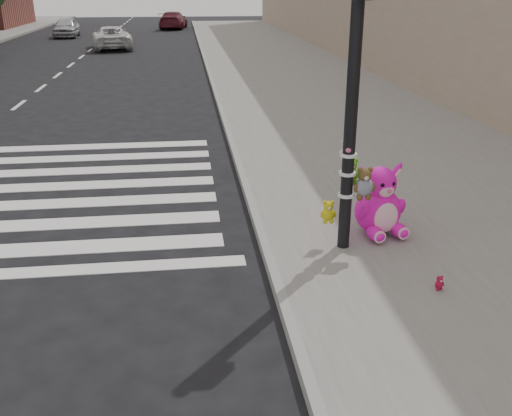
{
  "coord_description": "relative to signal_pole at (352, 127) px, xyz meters",
  "views": [
    {
      "loc": [
        0.54,
        -5.06,
        3.51
      ],
      "look_at": [
        1.4,
        1.83,
        0.75
      ],
      "focal_mm": 40.0,
      "sensor_mm": 36.0,
      "label": 1
    }
  ],
  "objects": [
    {
      "name": "car_white_near",
      "position": [
        -5.99,
        26.76,
        -1.19
      ],
      "size": [
        2.65,
        4.65,
        1.22
      ],
      "primitive_type": "imported",
      "rotation": [
        0.0,
        0.0,
        3.29
      ],
      "color": "silver",
      "rests_on": "ground"
    },
    {
      "name": "car_silver_deep",
      "position": [
        -9.82,
        34.58,
        -1.16
      ],
      "size": [
        1.67,
        3.8,
        1.27
      ],
      "primitive_type": "imported",
      "rotation": [
        0.0,
        0.0,
        0.04
      ],
      "color": "silver",
      "rests_on": "ground"
    },
    {
      "name": "sidewalk_near",
      "position": [
        2.37,
        8.19,
        -1.73
      ],
      "size": [
        7.0,
        80.0,
        0.14
      ],
      "primitive_type": "cube",
      "color": "slate",
      "rests_on": "ground"
    },
    {
      "name": "ground",
      "position": [
        -2.63,
        -1.81,
        -1.8
      ],
      "size": [
        120.0,
        120.0,
        0.0
      ],
      "primitive_type": "plane",
      "color": "black",
      "rests_on": "ground"
    },
    {
      "name": "curb_edge",
      "position": [
        -1.08,
        8.19,
        -1.73
      ],
      "size": [
        0.12,
        80.0,
        0.15
      ],
      "primitive_type": "cube",
      "color": "gray",
      "rests_on": "ground"
    },
    {
      "name": "red_teddy",
      "position": [
        0.77,
        -1.31,
        -1.57
      ],
      "size": [
        0.14,
        0.11,
        0.18
      ],
      "primitive_type": null,
      "rotation": [
        0.0,
        0.0,
        0.16
      ],
      "color": "#AB1132",
      "rests_on": "sidewalk_near"
    },
    {
      "name": "car_maroon_near",
      "position": [
        -2.72,
        41.03,
        -1.14
      ],
      "size": [
        2.41,
        4.73,
        1.32
      ],
      "primitive_type": "imported",
      "rotation": [
        0.0,
        0.0,
        3.01
      ],
      "color": "maroon",
      "rests_on": "ground"
    },
    {
      "name": "signal_pole",
      "position": [
        0.0,
        0.0,
        0.0
      ],
      "size": [
        0.69,
        0.49,
        4.0
      ],
      "color": "black",
      "rests_on": "sidewalk_near"
    },
    {
      "name": "pink_bunny",
      "position": [
        0.58,
        0.36,
        -1.23
      ],
      "size": [
        0.77,
        0.87,
        1.05
      ],
      "rotation": [
        0.0,
        0.0,
        0.2
      ],
      "color": "#FE15C3",
      "rests_on": "sidewalk_near"
    }
  ]
}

